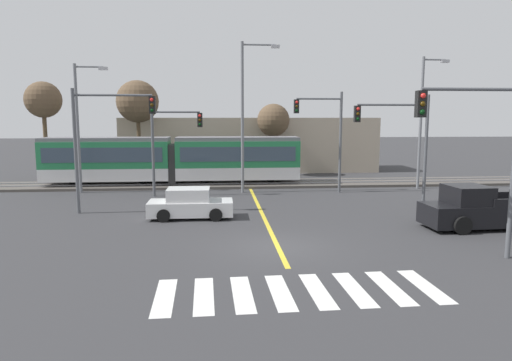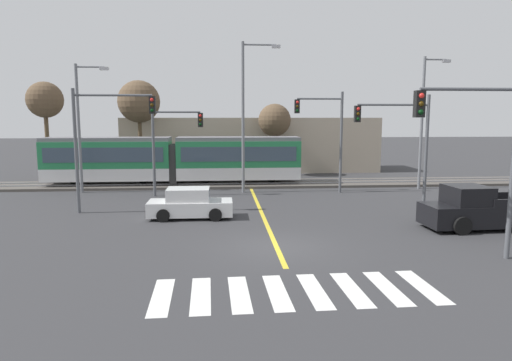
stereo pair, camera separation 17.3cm
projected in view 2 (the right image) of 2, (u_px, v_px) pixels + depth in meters
ground_plane at (277, 247)px, 17.81m from camera, size 200.00×200.00×0.00m
track_bed at (249, 184)px, 34.26m from camera, size 120.00×4.00×0.18m
rail_near at (250, 183)px, 33.53m from camera, size 120.00×0.08×0.10m
rail_far at (249, 181)px, 34.95m from camera, size 120.00×0.08×0.10m
light_rail_tram at (174, 158)px, 33.55m from camera, size 18.50×2.64×3.43m
crosswalk_stripe_0 at (162, 297)px, 12.85m from camera, size 0.63×2.81×0.01m
crosswalk_stripe_1 at (201, 295)px, 12.96m from camera, size 0.63×2.81×0.01m
crosswalk_stripe_2 at (239, 294)px, 13.08m from camera, size 0.63×2.81×0.01m
crosswalk_stripe_3 at (277, 292)px, 13.19m from camera, size 0.63×2.81×0.01m
crosswalk_stripe_4 at (315, 291)px, 13.30m from camera, size 0.63×2.81×0.01m
crosswalk_stripe_5 at (351, 289)px, 13.42m from camera, size 0.63×2.81×0.01m
crosswalk_stripe_6 at (387, 288)px, 13.53m from camera, size 0.63×2.81×0.01m
crosswalk_stripe_7 at (423, 286)px, 13.64m from camera, size 0.63×2.81×0.01m
lane_centre_line at (262, 215)px, 23.76m from camera, size 0.20×17.29×0.01m
sedan_crossing at (190, 204)px, 22.91m from camera, size 4.21×1.94×1.52m
pickup_truck at (480, 210)px, 20.68m from camera, size 5.48×2.40×1.98m
traffic_light_far_right at (327, 128)px, 30.18m from camera, size 3.25×0.38×6.71m
traffic_light_mid_left at (102, 130)px, 23.70m from camera, size 4.25×0.38×6.51m
traffic_light_mid_right at (402, 134)px, 25.28m from camera, size 4.25×0.38×6.28m
traffic_light_near_right at (482, 141)px, 15.70m from camera, size 3.75×0.38×6.42m
traffic_light_far_left at (171, 137)px, 28.96m from camera, size 3.25×0.38×5.79m
street_lamp_west at (82, 120)px, 30.21m from camera, size 2.20×0.28×8.51m
street_lamp_centre at (246, 109)px, 30.12m from camera, size 2.55×0.28×9.93m
street_lamp_east at (424, 116)px, 31.81m from camera, size 1.91×0.28×9.19m
bare_tree_far_west at (45, 101)px, 35.71m from camera, size 2.82×2.82×7.83m
bare_tree_west at (139, 102)px, 37.62m from camera, size 3.47×3.47×8.08m
bare_tree_east at (275, 121)px, 39.21m from camera, size 2.80×2.80×6.22m
building_backdrop_far at (251, 144)px, 43.64m from camera, size 23.49×6.00×5.02m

